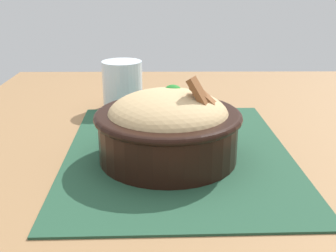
# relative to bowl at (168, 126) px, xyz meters

# --- Properties ---
(table) EXTENTS (1.11, 0.90, 0.76)m
(table) POSITION_rel_bowl_xyz_m (0.04, -0.04, -0.12)
(table) COLOR olive
(table) RESTS_ON ground_plane
(placemat) EXTENTS (0.45, 0.34, 0.00)m
(placemat) POSITION_rel_bowl_xyz_m (0.02, -0.01, -0.05)
(placemat) COLOR #1E422D
(placemat) RESTS_ON table
(bowl) EXTENTS (0.21, 0.21, 0.12)m
(bowl) POSITION_rel_bowl_xyz_m (0.00, 0.00, 0.00)
(bowl) COLOR black
(bowl) RESTS_ON placemat
(fork) EXTENTS (0.03, 0.13, 0.00)m
(fork) POSITION_rel_bowl_xyz_m (0.13, -0.01, -0.05)
(fork) COLOR silver
(fork) RESTS_ON placemat
(drinking_glass) EXTENTS (0.08, 0.08, 0.10)m
(drinking_glass) POSITION_rel_bowl_xyz_m (0.26, 0.09, -0.01)
(drinking_glass) COLOR silver
(drinking_glass) RESTS_ON table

